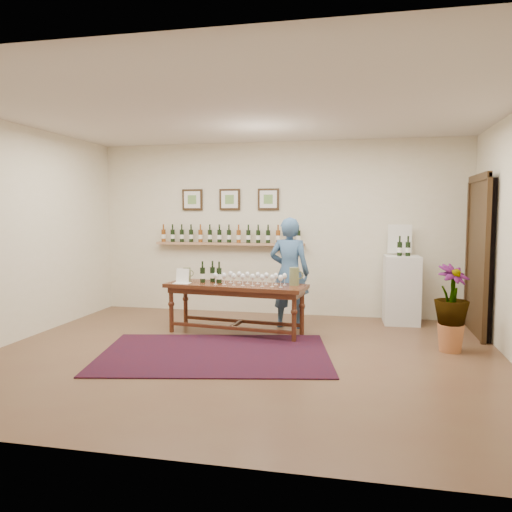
% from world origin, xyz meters
% --- Properties ---
extents(ground, '(6.00, 6.00, 0.00)m').
position_xyz_m(ground, '(0.00, 0.00, 0.00)').
color(ground, brown).
rests_on(ground, ground).
extents(room_shell, '(6.00, 6.00, 6.00)m').
position_xyz_m(room_shell, '(2.11, 1.86, 1.12)').
color(room_shell, silver).
rests_on(room_shell, ground).
extents(rug, '(2.96, 2.26, 0.01)m').
position_xyz_m(rug, '(-0.33, -0.01, 0.01)').
color(rug, '#4A0D12').
rests_on(rug, ground).
extents(tasting_table, '(1.99, 0.83, 0.69)m').
position_xyz_m(tasting_table, '(-0.33, 1.04, 0.58)').
color(tasting_table, '#3F1E0F').
rests_on(tasting_table, ground).
extents(table_glasses, '(1.25, 0.38, 0.17)m').
position_xyz_m(table_glasses, '(-0.13, 1.02, 0.77)').
color(table_glasses, white).
rests_on(table_glasses, tasting_table).
extents(table_bottles, '(0.28, 0.16, 0.30)m').
position_xyz_m(table_bottles, '(-0.71, 1.14, 0.84)').
color(table_bottles, black).
rests_on(table_bottles, tasting_table).
extents(pitcher_left, '(0.13, 0.13, 0.20)m').
position_xyz_m(pitcher_left, '(-1.08, 1.16, 0.79)').
color(pitcher_left, '#666E45').
rests_on(pitcher_left, tasting_table).
extents(pitcher_right, '(0.18, 0.18, 0.24)m').
position_xyz_m(pitcher_right, '(0.47, 1.09, 0.81)').
color(pitcher_right, '#666E45').
rests_on(pitcher_right, tasting_table).
extents(menu_card, '(0.22, 0.16, 0.20)m').
position_xyz_m(menu_card, '(-1.08, 0.98, 0.79)').
color(menu_card, white).
rests_on(menu_card, tasting_table).
extents(display_pedestal, '(0.53, 0.53, 1.02)m').
position_xyz_m(display_pedestal, '(1.94, 2.16, 0.51)').
color(display_pedestal, silver).
rests_on(display_pedestal, ground).
extents(pedestal_bottles, '(0.31, 0.10, 0.31)m').
position_xyz_m(pedestal_bottles, '(1.96, 2.13, 1.18)').
color(pedestal_bottles, black).
rests_on(pedestal_bottles, display_pedestal).
extents(info_sign, '(0.35, 0.03, 0.49)m').
position_xyz_m(info_sign, '(1.91, 2.34, 1.26)').
color(info_sign, white).
rests_on(info_sign, display_pedestal).
extents(potted_plant, '(0.67, 0.67, 0.91)m').
position_xyz_m(potted_plant, '(2.41, 0.69, 0.53)').
color(potted_plant, '#AB6339').
rests_on(potted_plant, ground).
extents(person, '(0.62, 0.44, 1.60)m').
position_xyz_m(person, '(0.33, 1.56, 0.80)').
color(person, '#365881').
rests_on(person, ground).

